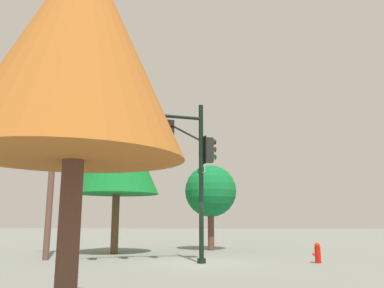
% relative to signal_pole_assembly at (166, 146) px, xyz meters
% --- Properties ---
extents(ground_plane, '(120.00, 120.00, 0.00)m').
position_rel_signal_pole_assembly_xyz_m(ground_plane, '(-1.45, -0.60, -4.83)').
color(ground_plane, slate).
extents(signal_pole_assembly, '(5.34, 2.39, 6.80)m').
position_rel_signal_pole_assembly_xyz_m(signal_pole_assembly, '(0.00, 0.00, 0.00)').
color(signal_pole_assembly, black).
rests_on(signal_pole_assembly, ground_plane).
extents(utility_pole, '(1.80, 0.28, 8.60)m').
position_rel_signal_pole_assembly_xyz_m(utility_pole, '(5.57, -1.36, -0.39)').
color(utility_pole, brown).
rests_on(utility_pole, ground_plane).
extents(fire_hydrant, '(0.33, 0.24, 0.83)m').
position_rel_signal_pole_assembly_xyz_m(fire_hydrant, '(-6.28, -1.02, -4.42)').
color(fire_hydrant, red).
rests_on(fire_hydrant, ground_plane).
extents(tree_near, '(3.09, 3.09, 5.01)m').
position_rel_signal_pole_assembly_xyz_m(tree_near, '(-1.68, -7.27, -1.38)').
color(tree_near, brown).
rests_on(tree_near, ground_plane).
extents(tree_mid, '(4.58, 4.58, 8.21)m').
position_rel_signal_pole_assembly_xyz_m(tree_mid, '(3.35, -4.56, 0.82)').
color(tree_mid, '#513722').
rests_on(tree_mid, ground_plane).
extents(tree_far, '(3.97, 3.97, 7.24)m').
position_rel_signal_pole_assembly_xyz_m(tree_far, '(0.33, 9.28, 0.18)').
color(tree_far, '#52352A').
rests_on(tree_far, ground_plane).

